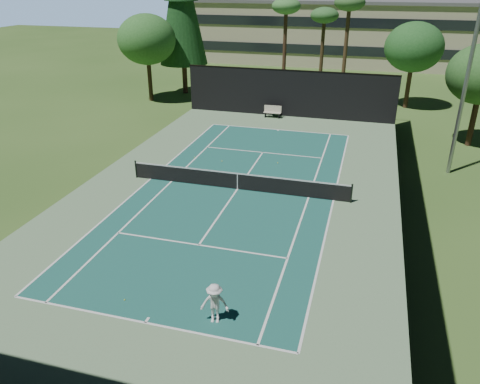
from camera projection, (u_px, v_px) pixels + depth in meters
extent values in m
plane|color=#375A21|center=(237.00, 189.00, 26.98)|extent=(160.00, 160.00, 0.00)
cube|color=#668960|center=(237.00, 189.00, 26.98)|extent=(18.00, 32.00, 0.01)
cube|color=#1B594F|center=(237.00, 189.00, 26.97)|extent=(10.97, 23.77, 0.01)
cube|color=white|center=(145.00, 323.00, 16.60)|extent=(10.97, 0.10, 0.01)
cube|color=white|center=(278.00, 130.00, 37.34)|extent=(10.97, 0.10, 0.01)
cube|color=white|center=(199.00, 245.00, 21.38)|extent=(8.23, 0.10, 0.01)
cube|color=white|center=(263.00, 152.00, 32.56)|extent=(8.23, 0.10, 0.01)
cube|color=white|center=(151.00, 179.00, 28.32)|extent=(0.10, 23.77, 0.01)
cube|color=white|center=(333.00, 200.00, 25.62)|extent=(0.10, 23.77, 0.01)
cube|color=white|center=(171.00, 181.00, 27.98)|extent=(0.10, 23.77, 0.01)
cube|color=white|center=(309.00, 197.00, 25.96)|extent=(0.10, 23.77, 0.01)
cube|color=white|center=(237.00, 189.00, 26.97)|extent=(0.10, 12.80, 0.01)
cube|color=white|center=(147.00, 320.00, 16.73)|extent=(0.10, 0.30, 0.01)
cube|color=white|center=(278.00, 130.00, 37.21)|extent=(0.10, 0.30, 0.01)
cylinder|color=black|center=(136.00, 169.00, 28.32)|extent=(0.10, 0.10, 1.10)
cylinder|color=black|center=(351.00, 194.00, 25.17)|extent=(0.10, 0.10, 1.10)
cube|color=black|center=(237.00, 181.00, 26.77)|extent=(12.80, 0.02, 0.92)
cube|color=white|center=(237.00, 174.00, 26.56)|extent=(12.80, 0.04, 0.07)
cube|color=white|center=(237.00, 181.00, 26.77)|extent=(0.05, 0.03, 0.92)
cube|color=black|center=(289.00, 94.00, 40.10)|extent=(18.00, 0.04, 4.00)
cube|color=black|center=(68.00, 365.00, 12.17)|extent=(18.00, 0.04, 4.00)
cube|color=black|center=(406.00, 174.00, 23.92)|extent=(0.04, 32.00, 4.00)
cube|color=black|center=(95.00, 143.00, 28.35)|extent=(0.04, 32.00, 4.00)
cube|color=black|center=(290.00, 70.00, 39.26)|extent=(18.00, 0.06, 0.06)
imported|color=white|center=(215.00, 304.00, 16.36)|extent=(1.10, 0.74, 1.57)
sphere|color=#B3D530|center=(125.00, 300.00, 17.75)|extent=(0.06, 0.06, 0.06)
sphere|color=#CDD22F|center=(222.00, 161.00, 30.98)|extent=(0.07, 0.07, 0.07)
sphere|color=#C7D22F|center=(278.00, 163.00, 30.68)|extent=(0.07, 0.07, 0.07)
sphere|color=#BCCF2F|center=(194.00, 157.00, 31.66)|extent=(0.07, 0.07, 0.07)
cube|color=beige|center=(272.00, 113.00, 40.36)|extent=(1.50, 0.45, 0.05)
cube|color=beige|center=(273.00, 109.00, 40.41)|extent=(1.50, 0.06, 0.55)
cube|color=black|center=(265.00, 115.00, 40.61)|extent=(0.06, 0.40, 0.42)
cube|color=black|center=(279.00, 116.00, 40.32)|extent=(0.06, 0.40, 0.42)
cylinder|color=black|center=(276.00, 111.00, 40.77)|extent=(0.52, 0.52, 0.90)
cylinder|color=black|center=(276.00, 106.00, 40.57)|extent=(0.56, 0.56, 0.05)
cylinder|color=#4D3021|center=(185.00, 75.00, 48.38)|extent=(0.50, 0.50, 3.60)
cone|color=#153B17|center=(181.00, 0.00, 45.34)|extent=(4.80, 4.80, 12.00)
cylinder|color=#422B1C|center=(284.00, 52.00, 46.62)|extent=(0.36, 0.36, 8.55)
ellipsoid|color=#397133|center=(286.00, 6.00, 44.82)|extent=(2.80, 2.80, 1.54)
cylinder|color=#3F2F1B|center=(322.00, 55.00, 47.69)|extent=(0.36, 0.36, 7.65)
ellipsoid|color=#2B5B29|center=(325.00, 15.00, 46.08)|extent=(2.80, 2.80, 1.54)
cylinder|color=#49341F|center=(345.00, 54.00, 44.17)|extent=(0.36, 0.36, 9.00)
ellipsoid|color=#315A28|center=(350.00, 2.00, 42.28)|extent=(2.80, 2.80, 1.54)
cylinder|color=#482F1F|center=(408.00, 89.00, 42.98)|extent=(0.40, 0.40, 3.52)
ellipsoid|color=#205421|center=(414.00, 47.00, 41.43)|extent=(5.12, 5.12, 4.35)
cylinder|color=#452C1D|center=(472.00, 123.00, 33.31)|extent=(0.40, 0.40, 3.30)
cylinder|color=#402E1B|center=(150.00, 81.00, 45.35)|extent=(0.40, 0.40, 3.74)
ellipsoid|color=#2D6627|center=(147.00, 39.00, 43.70)|extent=(5.44, 5.44, 4.62)
cube|color=#B5AC8D|center=(328.00, 32.00, 65.44)|extent=(40.00, 12.00, 8.00)
cube|color=#59595B|center=(330.00, 0.00, 63.72)|extent=(40.50, 12.50, 0.40)
cube|color=black|center=(322.00, 50.00, 60.84)|extent=(38.00, 0.15, 1.20)
cube|color=black|center=(324.00, 22.00, 59.41)|extent=(38.00, 0.15, 1.20)
cylinder|color=gray|center=(467.00, 76.00, 26.73)|extent=(0.24, 0.24, 12.00)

